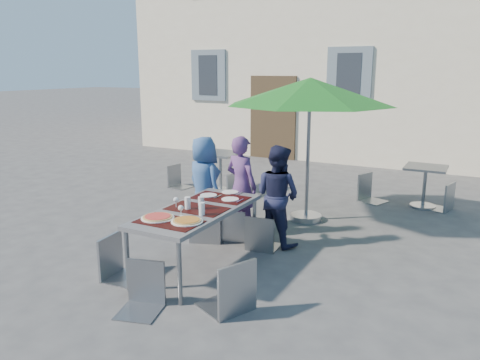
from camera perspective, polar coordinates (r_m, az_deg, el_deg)
The scene contains 22 objects.
ground at distance 5.61m, azimuth -8.67°, elevation -11.73°, with size 90.00×90.00×0.00m, color #424244.
dining_table at distance 5.59m, azimuth -5.26°, elevation -4.05°, with size 0.80×1.85×0.76m.
pizza_near_left at distance 5.26m, azimuth -10.01°, elevation -4.49°, with size 0.37×0.37×0.03m.
pizza_near_right at distance 5.10m, azimuth -6.48°, elevation -4.96°, with size 0.35×0.35×0.03m.
glassware at distance 5.46m, azimuth -5.75°, elevation -3.03°, with size 0.50×0.41×0.15m.
place_settings at distance 6.10m, azimuth -2.06°, elevation -1.88°, with size 0.60×0.53×0.01m.
child_0 at distance 7.01m, azimuth -4.39°, elevation -0.40°, with size 0.69×0.45×1.40m, color #365B95.
child_1 at distance 6.75m, azimuth 0.16°, elevation -0.69°, with size 0.53×0.35×1.45m, color #5F3975.
child_2 at distance 6.38m, azimuth 4.59°, elevation -1.88°, with size 0.67×0.39×1.38m, color #1B1E3C.
chair_0 at distance 6.49m, azimuth -4.20°, elevation -2.59°, with size 0.57×0.57×1.00m.
chair_1 at distance 6.54m, azimuth -0.90°, elevation -3.30°, with size 0.49×0.49×0.85m.
chair_2 at distance 6.19m, azimuth 2.67°, elevation -3.91°, with size 0.44×0.44×0.91m.
chair_3 at distance 5.53m, azimuth -14.87°, elevation -6.15°, with size 0.47×0.46×0.96m.
chair_4 at distance 4.60m, azimuth -1.14°, elevation -9.01°, with size 0.61×0.61×1.04m.
chair_5 at distance 4.80m, azimuth -11.97°, elevation -9.39°, with size 0.50×0.50×0.91m.
patio_umbrella at distance 7.27m, azimuth 8.54°, elevation 10.51°, with size 2.60×2.60×2.24m.
cafe_table_0 at distance 9.19m, azimuth -2.39°, elevation 1.94°, with size 0.73×0.73×0.78m.
bg_chair_l_0 at distance 9.63m, azimuth -7.69°, elevation 2.09°, with size 0.44×0.44×0.87m.
bg_chair_r_0 at distance 8.77m, azimuth -1.44°, elevation 1.22°, with size 0.43×0.42×0.90m.
cafe_table_1 at distance 8.74m, azimuth 21.62°, elevation 0.03°, with size 0.68×0.68×0.73m.
bg_chair_l_1 at distance 8.85m, azimuth 15.60°, elevation 1.04°, with size 0.55×0.55×0.95m.
bg_chair_r_1 at distance 8.67m, azimuth 23.75°, elevation 0.06°, with size 0.51×0.51×0.93m.
Camera 1 is at (3.07, -4.06, 2.36)m, focal length 35.00 mm.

